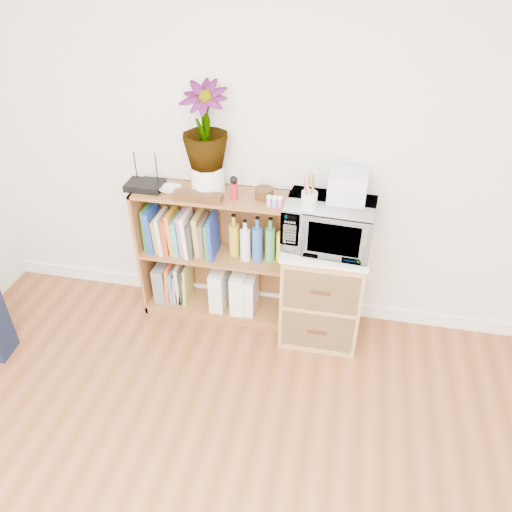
# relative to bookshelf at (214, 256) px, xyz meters

# --- Properties ---
(skirting_board) EXTENTS (4.00, 0.02, 0.10)m
(skirting_board) POSITION_rel_bookshelf_xyz_m (0.35, 0.14, -0.42)
(skirting_board) COLOR white
(skirting_board) RESTS_ON ground
(bookshelf) EXTENTS (1.00, 0.30, 0.95)m
(bookshelf) POSITION_rel_bookshelf_xyz_m (0.00, 0.00, 0.00)
(bookshelf) COLOR brown
(bookshelf) RESTS_ON ground
(wicker_unit) EXTENTS (0.50, 0.45, 0.70)m
(wicker_unit) POSITION_rel_bookshelf_xyz_m (0.75, -0.08, -0.12)
(wicker_unit) COLOR #9E7542
(wicker_unit) RESTS_ON ground
(microwave) EXTENTS (0.54, 0.39, 0.29)m
(microwave) POSITION_rel_bookshelf_xyz_m (0.75, -0.08, 0.39)
(microwave) COLOR silver
(microwave) RESTS_ON wicker_unit
(pen_cup) EXTENTS (0.09, 0.09, 0.10)m
(pen_cup) POSITION_rel_bookshelf_xyz_m (0.63, -0.16, 0.58)
(pen_cup) COLOR silver
(pen_cup) RESTS_ON microwave
(small_appliance) EXTENTS (0.22, 0.18, 0.17)m
(small_appliance) POSITION_rel_bookshelf_xyz_m (0.83, -0.02, 0.62)
(small_appliance) COLOR silver
(small_appliance) RESTS_ON microwave
(router) EXTENTS (0.23, 0.16, 0.04)m
(router) POSITION_rel_bookshelf_xyz_m (-0.43, -0.02, 0.50)
(router) COLOR black
(router) RESTS_ON bookshelf
(white_bowl) EXTENTS (0.13, 0.13, 0.03)m
(white_bowl) POSITION_rel_bookshelf_xyz_m (-0.25, -0.03, 0.49)
(white_bowl) COLOR silver
(white_bowl) RESTS_ON bookshelf
(plant_pot) EXTENTS (0.21, 0.21, 0.17)m
(plant_pot) POSITION_rel_bookshelf_xyz_m (-0.02, 0.02, 0.56)
(plant_pot) COLOR white
(plant_pot) RESTS_ON bookshelf
(potted_plant) EXTENTS (0.28, 0.28, 0.50)m
(potted_plant) POSITION_rel_bookshelf_xyz_m (-0.02, 0.02, 0.90)
(potted_plant) COLOR #346A2A
(potted_plant) RESTS_ON plant_pot
(trinket_box) EXTENTS (0.30, 0.08, 0.05)m
(trinket_box) POSITION_rel_bookshelf_xyz_m (-0.05, -0.10, 0.50)
(trinket_box) COLOR #38210F
(trinket_box) RESTS_ON bookshelf
(kokeshi_doll) EXTENTS (0.05, 0.05, 0.11)m
(kokeshi_doll) POSITION_rel_bookshelf_xyz_m (0.16, -0.04, 0.53)
(kokeshi_doll) COLOR maroon
(kokeshi_doll) RESTS_ON bookshelf
(wooden_bowl) EXTENTS (0.11, 0.11, 0.07)m
(wooden_bowl) POSITION_rel_bookshelf_xyz_m (0.34, 0.01, 0.51)
(wooden_bowl) COLOR #331C0D
(wooden_bowl) RESTS_ON bookshelf
(paint_jars) EXTENTS (0.12, 0.04, 0.06)m
(paint_jars) POSITION_rel_bookshelf_xyz_m (0.42, -0.09, 0.51)
(paint_jars) COLOR #CF738E
(paint_jars) RESTS_ON bookshelf
(file_box) EXTENTS (0.08, 0.22, 0.27)m
(file_box) POSITION_rel_bookshelf_xyz_m (-0.40, 0.00, -0.27)
(file_box) COLOR slate
(file_box) RESTS_ON bookshelf
(magazine_holder_left) EXTENTS (0.10, 0.24, 0.30)m
(magazine_holder_left) POSITION_rel_bookshelf_xyz_m (0.03, -0.01, -0.25)
(magazine_holder_left) COLOR silver
(magazine_holder_left) RESTS_ON bookshelf
(magazine_holder_mid) EXTENTS (0.10, 0.25, 0.31)m
(magazine_holder_mid) POSITION_rel_bookshelf_xyz_m (0.18, -0.01, -0.25)
(magazine_holder_mid) COLOR white
(magazine_holder_mid) RESTS_ON bookshelf
(magazine_holder_right) EXTENTS (0.09, 0.23, 0.28)m
(magazine_holder_right) POSITION_rel_bookshelf_xyz_m (0.25, -0.01, -0.26)
(magazine_holder_right) COLOR white
(magazine_holder_right) RESTS_ON bookshelf
(cookbooks) EXTENTS (0.49, 0.20, 0.31)m
(cookbooks) POSITION_rel_bookshelf_xyz_m (-0.22, 0.00, 0.16)
(cookbooks) COLOR #1A6424
(cookbooks) RESTS_ON bookshelf
(liquor_bottles) EXTENTS (0.39, 0.07, 0.31)m
(liquor_bottles) POSITION_rel_bookshelf_xyz_m (0.30, 0.00, 0.17)
(liquor_bottles) COLOR gold
(liquor_bottles) RESTS_ON bookshelf
(lower_books) EXTENTS (0.17, 0.19, 0.30)m
(lower_books) POSITION_rel_bookshelf_xyz_m (-0.27, 0.00, -0.27)
(lower_books) COLOR #E94E29
(lower_books) RESTS_ON bookshelf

